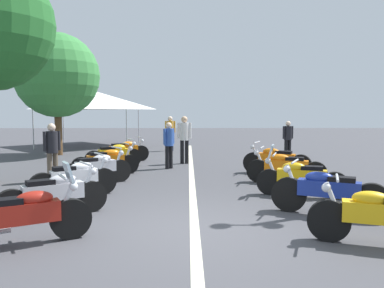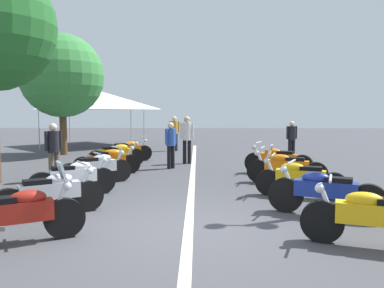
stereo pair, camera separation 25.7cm
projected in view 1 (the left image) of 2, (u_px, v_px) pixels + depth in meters
ground_plane at (195, 229)px, 6.46m from camera, size 80.00×80.00×0.00m
lane_centre_stripe at (192, 179)px, 11.20m from camera, size 22.28×0.16×0.01m
motorcycle_left_row_0 at (24, 215)px, 5.59m from camera, size 1.12×1.82×1.20m
motorcycle_left_row_1 at (54, 193)px, 7.13m from camera, size 1.23×1.78×0.98m
motorcycle_left_row_2 at (75, 178)px, 8.80m from camera, size 1.15×1.78×0.99m
motorcycle_left_row_3 at (96, 168)px, 10.34m from camera, size 1.32×1.73×0.99m
motorcycle_left_row_4 at (106, 161)px, 11.89m from camera, size 1.05×1.96×0.98m
motorcycle_left_row_5 at (114, 155)px, 13.57m from camera, size 1.12×1.87×1.00m
motorcycle_left_row_6 at (124, 150)px, 15.03m from camera, size 1.10×1.88×0.99m
motorcycle_right_row_0 at (382, 216)px, 5.56m from camera, size 0.97×2.05×1.00m
motorcycle_right_row_1 at (328, 191)px, 7.24m from camera, size 1.10×2.01×1.02m
motorcycle_right_row_2 at (300, 177)px, 8.86m from camera, size 0.92×2.01×1.20m
motorcycle_right_row_3 at (285, 167)px, 10.47m from camera, size 0.96×2.09×1.00m
motorcycle_right_row_4 at (276, 160)px, 12.01m from camera, size 1.10×1.99×1.01m
bystander_0 at (52, 148)px, 10.75m from camera, size 0.43×0.37×1.64m
bystander_1 at (170, 131)px, 19.20m from camera, size 0.32×0.52×1.74m
bystander_2 at (184, 136)px, 14.48m from camera, size 0.32×0.53×1.79m
bystander_3 at (288, 137)px, 16.07m from camera, size 0.32×0.49×1.57m
bystander_4 at (169, 142)px, 13.20m from camera, size 0.43×0.37×1.60m
roadside_tree_0 at (57, 76)px, 17.17m from camera, size 3.77×3.77×5.47m
event_tent at (91, 100)px, 21.96m from camera, size 5.32×5.32×3.20m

